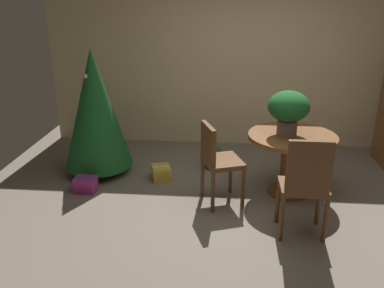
% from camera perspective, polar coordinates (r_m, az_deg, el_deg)
% --- Properties ---
extents(ground_plane, '(6.60, 6.60, 0.00)m').
position_cam_1_polar(ground_plane, '(4.59, 8.04, -9.31)').
color(ground_plane, '#756B5B').
extents(back_wall_panel, '(6.00, 0.10, 2.60)m').
position_cam_1_polar(back_wall_panel, '(6.26, 7.73, 11.47)').
color(back_wall_panel, beige).
rests_on(back_wall_panel, ground_plane).
extents(round_dining_table, '(1.01, 1.01, 0.74)m').
position_cam_1_polar(round_dining_table, '(4.85, 13.69, -1.11)').
color(round_dining_table, brown).
rests_on(round_dining_table, ground_plane).
extents(flower_vase, '(0.46, 0.46, 0.51)m').
position_cam_1_polar(flower_vase, '(4.68, 13.35, 4.86)').
color(flower_vase, '#665B51').
rests_on(flower_vase, round_dining_table).
extents(wooden_chair_left, '(0.52, 0.55, 0.94)m').
position_cam_1_polar(wooden_chair_left, '(4.50, 3.51, -2.01)').
color(wooden_chair_left, brown).
rests_on(wooden_chair_left, ground_plane).
extents(wooden_chair_near, '(0.45, 0.38, 1.04)m').
position_cam_1_polar(wooden_chair_near, '(3.99, 15.57, -5.20)').
color(wooden_chair_near, brown).
rests_on(wooden_chair_near, ground_plane).
extents(holiday_tree, '(0.88, 0.88, 1.63)m').
position_cam_1_polar(holiday_tree, '(5.34, -13.39, 4.79)').
color(holiday_tree, brown).
rests_on(holiday_tree, ground_plane).
extents(gift_box_gold, '(0.30, 0.31, 0.17)m').
position_cam_1_polar(gift_box_gold, '(5.27, -4.30, -4.00)').
color(gift_box_gold, gold).
rests_on(gift_box_gold, ground_plane).
extents(gift_box_purple, '(0.26, 0.20, 0.19)m').
position_cam_1_polar(gift_box_purple, '(5.09, -14.65, -5.47)').
color(gift_box_purple, '#9E287A').
rests_on(gift_box_purple, ground_plane).
extents(potted_plant, '(0.25, 0.25, 0.36)m').
position_cam_1_polar(potted_plant, '(5.51, 2.83, -1.55)').
color(potted_plant, '#4C382D').
rests_on(potted_plant, ground_plane).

